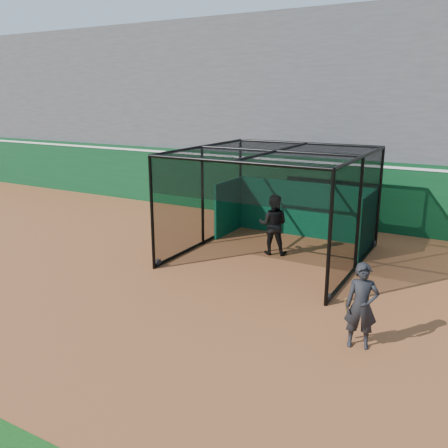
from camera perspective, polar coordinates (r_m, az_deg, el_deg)
The scene contains 6 objects.
ground at distance 11.64m, azimuth -5.38°, elevation -8.86°, with size 120.00×120.00×0.00m, color brown.
outfield_wall at distance 18.58m, azimuth 9.58°, elevation 4.28°, with size 50.00×0.50×2.50m.
grandstand at distance 21.85m, azimuth 13.45°, elevation 14.11°, with size 50.00×7.85×8.95m.
batting_cage at distance 14.12m, azimuth 6.06°, elevation 2.26°, with size 5.08×5.35×3.19m.
batter at distance 14.53m, azimuth 5.93°, elevation -0.06°, with size 0.90×0.70×1.86m, color black.
on_deck_player at distance 9.53m, azimuth 16.20°, elevation -9.47°, with size 0.71×0.56×1.71m.
Camera 1 is at (6.12, -8.70, 4.72)m, focal length 38.00 mm.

